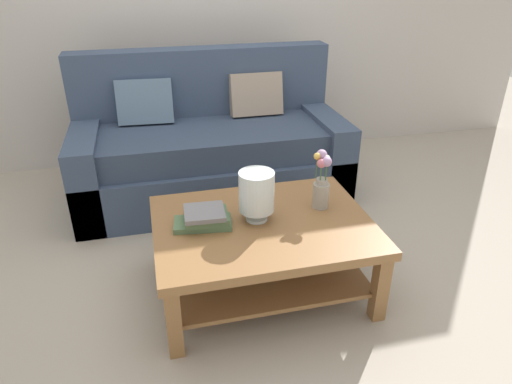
% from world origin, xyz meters
% --- Properties ---
extents(ground_plane, '(10.00, 10.00, 0.00)m').
position_xyz_m(ground_plane, '(0.00, 0.00, 0.00)').
color(ground_plane, '#ADA393').
extents(couch, '(1.97, 0.90, 1.06)m').
position_xyz_m(couch, '(-0.07, 0.82, 0.36)').
color(couch, '#384760').
rests_on(couch, ground).
extents(coffee_table, '(1.14, 0.86, 0.43)m').
position_xyz_m(coffee_table, '(0.02, -0.43, 0.31)').
color(coffee_table, olive).
rests_on(coffee_table, ground).
extents(book_stack_main, '(0.31, 0.21, 0.09)m').
position_xyz_m(book_stack_main, '(-0.27, -0.39, 0.47)').
color(book_stack_main, '#51704C').
rests_on(book_stack_main, coffee_table).
extents(glass_hurricane_vase, '(0.19, 0.19, 0.27)m').
position_xyz_m(glass_hurricane_vase, '(0.00, -0.40, 0.59)').
color(glass_hurricane_vase, silver).
rests_on(glass_hurricane_vase, coffee_table).
extents(flower_pitcher, '(0.09, 0.11, 0.33)m').
position_xyz_m(flower_pitcher, '(0.37, -0.35, 0.58)').
color(flower_pitcher, '#9E998E').
rests_on(flower_pitcher, coffee_table).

